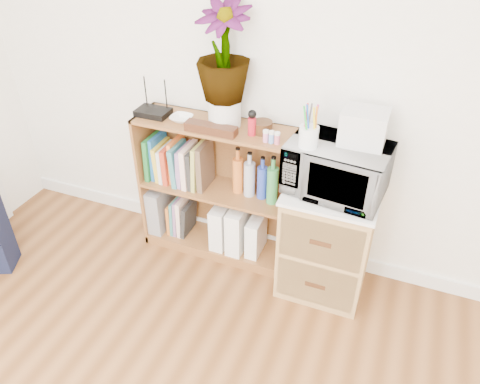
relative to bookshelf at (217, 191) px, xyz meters
The scene contains 21 objects.
skirting_board 0.57m from the bookshelf, 21.80° to the left, with size 4.00×0.02×0.10m, color white.
bookshelf is the anchor object (origin of this frame).
wicker_unit 0.76m from the bookshelf, ahead, with size 0.50×0.45×0.70m, color #9E7542.
microwave 0.85m from the bookshelf, ahead, with size 0.52×0.35×0.29m, color silver.
pen_cup 0.86m from the bookshelf, 14.92° to the right, with size 0.10×0.10×0.11m, color white.
small_appliance 1.06m from the bookshelf, ahead, with size 0.23×0.19×0.18m, color silver.
router 0.64m from the bookshelf, behind, with size 0.20×0.14×0.04m, color black.
white_bowl 0.53m from the bookshelf, behind, with size 0.13×0.13×0.03m, color white.
plant_pot 0.56m from the bookshelf, 19.40° to the left, with size 0.19×0.19×0.16m, color silver.
potted_plant 0.91m from the bookshelf, 19.40° to the left, with size 0.30×0.30×0.54m, color #3B6B2B.
trinket_box 0.51m from the bookshelf, 77.13° to the right, with size 0.31×0.08×0.05m, color #35190E.
kokeshi_doll 0.58m from the bookshelf, ahead, with size 0.05×0.05×0.11m, color #B01522.
wooden_bowl 0.59m from the bookshelf, ahead, with size 0.11×0.11×0.07m, color #36200E.
paint_jars 0.64m from the bookshelf, 13.32° to the right, with size 0.11×0.04×0.06m, color pink.
file_box 0.49m from the bookshelf, behind, with size 0.10×0.26×0.33m, color gray.
magazine_holder_left 0.25m from the bookshelf, 14.99° to the right, with size 0.10×0.25×0.31m, color white.
magazine_holder_mid 0.29m from the bookshelf, ahead, with size 0.10×0.26×0.32m, color white.
magazine_holder_right 0.39m from the bookshelf, ahead, with size 0.08×0.21×0.26m, color white.
cookbooks 0.30m from the bookshelf, behind, with size 0.41×0.20×0.30m.
liquor_bottles 0.31m from the bookshelf, ahead, with size 0.30×0.07×0.31m.
lower_books 0.39m from the bookshelf, behind, with size 0.16×0.19×0.28m.
Camera 1 is at (0.71, -0.15, 2.18)m, focal length 35.00 mm.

